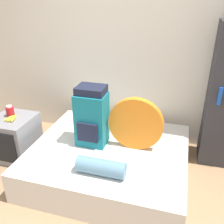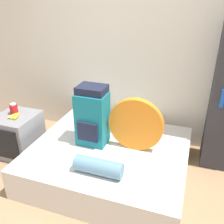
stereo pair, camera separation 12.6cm
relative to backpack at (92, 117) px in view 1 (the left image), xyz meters
name	(u,v)px [view 1 (the left image)]	position (x,y,z in m)	size (l,w,h in m)	color
wall_back	(124,48)	(0.14, 0.91, 0.60)	(8.00, 0.05, 2.60)	silver
bed	(109,160)	(0.22, -0.04, -0.52)	(1.75, 1.53, 0.36)	silver
backpack	(92,117)	(0.00, 0.00, 0.00)	(0.34, 0.30, 0.70)	#14707F
tent_bag	(136,124)	(0.50, 0.04, -0.04)	(0.61, 0.08, 0.61)	orange
sleeping_roll	(101,167)	(0.27, -0.51, -0.26)	(0.48, 0.16, 0.16)	#5B849E
television	(15,137)	(-1.05, -0.04, -0.43)	(0.49, 0.53, 0.55)	gray
canister	(10,111)	(-1.09, 0.01, -0.08)	(0.10, 0.10, 0.14)	#B2191E
banana_bunch	(12,118)	(-1.02, -0.07, -0.13)	(0.14, 0.18, 0.04)	yellow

